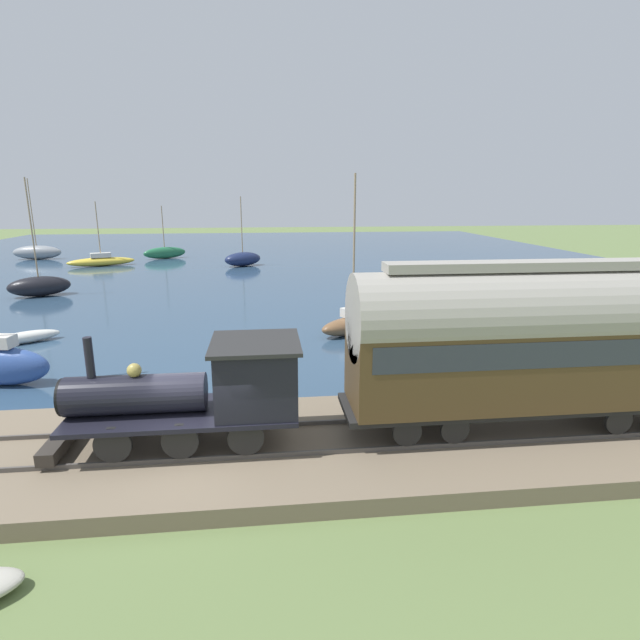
{
  "coord_description": "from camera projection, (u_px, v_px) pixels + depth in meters",
  "views": [
    {
      "loc": [
        -11.68,
        -1.62,
        6.86
      ],
      "look_at": [
        7.9,
        -3.82,
        1.92
      ],
      "focal_mm": 28.0,
      "sensor_mm": 36.0,
      "label": 1
    }
  ],
  "objects": [
    {
      "name": "ground_plane",
      "position": [
        206.0,
        471.0,
        12.75
      ],
      "size": [
        200.0,
        200.0,
        0.0
      ],
      "primitive_type": "plane",
      "color": "#607542"
    },
    {
      "name": "harbor_water",
      "position": [
        249.0,
        259.0,
        54.93
      ],
      "size": [
        80.0,
        80.0,
        0.01
      ],
      "color": "#2D4760",
      "rests_on": "ground"
    },
    {
      "name": "rail_embankment",
      "position": [
        208.0,
        452.0,
        13.24
      ],
      "size": [
        5.79,
        56.0,
        0.58
      ],
      "color": "#756651",
      "rests_on": "ground"
    },
    {
      "name": "steam_locomotive",
      "position": [
        210.0,
        387.0,
        12.81
      ],
      "size": [
        2.3,
        6.37,
        2.92
      ],
      "color": "black",
      "rests_on": "rail_embankment"
    },
    {
      "name": "passenger_coach",
      "position": [
        530.0,
        338.0,
        13.48
      ],
      "size": [
        2.35,
        10.17,
        4.63
      ],
      "color": "black",
      "rests_on": "rail_embankment"
    },
    {
      "name": "sailboat_black",
      "position": [
        39.0,
        286.0,
        34.73
      ],
      "size": [
        3.09,
        4.28,
        8.02
      ],
      "rotation": [
        0.0,
        0.0,
        0.41
      ],
      "color": "black",
      "rests_on": "harbor_water"
    },
    {
      "name": "sailboat_green",
      "position": [
        165.0,
        253.0,
        55.32
      ],
      "size": [
        3.07,
        4.6,
        5.74
      ],
      "rotation": [
        0.0,
        0.0,
        0.49
      ],
      "color": "#236B42",
      "rests_on": "harbor_water"
    },
    {
      "name": "sailboat_brown",
      "position": [
        353.0,
        323.0,
        25.18
      ],
      "size": [
        2.77,
        3.86,
        7.87
      ],
      "rotation": [
        0.0,
        0.0,
        0.48
      ],
      "color": "brown",
      "rests_on": "harbor_water"
    },
    {
      "name": "sailboat_navy",
      "position": [
        243.0,
        259.0,
        49.51
      ],
      "size": [
        3.47,
        4.23,
        6.73
      ],
      "rotation": [
        0.0,
        0.0,
        0.52
      ],
      "color": "#192347",
      "rests_on": "harbor_water"
    },
    {
      "name": "sailboat_gray",
      "position": [
        37.0,
        252.0,
        54.73
      ],
      "size": [
        1.7,
        5.1,
        8.6
      ],
      "rotation": [
        0.0,
        0.0,
        -0.02
      ],
      "color": "gray",
      "rests_on": "harbor_water"
    },
    {
      "name": "sailboat_yellow",
      "position": [
        101.0,
        261.0,
        49.6
      ],
      "size": [
        3.55,
        6.37,
        6.26
      ],
      "rotation": [
        0.0,
        0.0,
        0.37
      ],
      "color": "gold",
      "rests_on": "harbor_water"
    },
    {
      "name": "sailboat_blue",
      "position": [
        2.0,
        364.0,
        18.38
      ],
      "size": [
        1.6,
        3.64,
        8.4
      ],
      "rotation": [
        0.0,
        0.0,
        -0.15
      ],
      "color": "#335199",
      "rests_on": "harbor_water"
    },
    {
      "name": "rowboat_mid_harbor",
      "position": [
        26.0,
        337.0,
        23.78
      ],
      "size": [
        2.22,
        2.85,
        0.56
      ],
      "rotation": [
        0.0,
        0.0,
        0.58
      ],
      "color": "silver",
      "rests_on": "harbor_water"
    },
    {
      "name": "rowboat_far_out",
      "position": [
        159.0,
        390.0,
        17.45
      ],
      "size": [
        1.93,
        2.22,
        0.45
      ],
      "rotation": [
        0.0,
        0.0,
        0.57
      ],
      "color": "silver",
      "rests_on": "harbor_water"
    },
    {
      "name": "rowboat_off_pier",
      "position": [
        412.0,
        322.0,
        26.83
      ],
      "size": [
        1.54,
        2.31,
        0.44
      ],
      "rotation": [
        0.0,
        0.0,
        -0.26
      ],
      "color": "silver",
      "rests_on": "harbor_water"
    }
  ]
}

